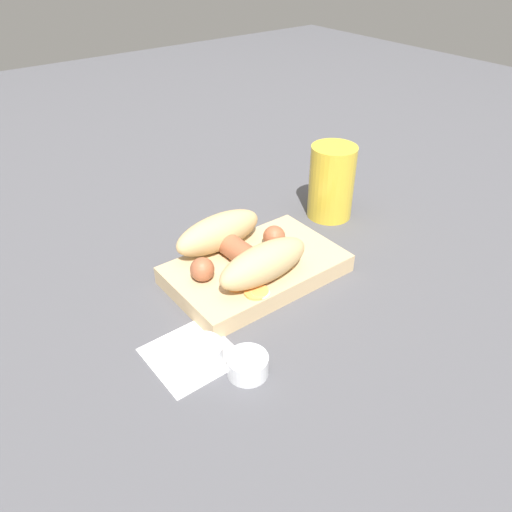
{
  "coord_description": "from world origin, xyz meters",
  "views": [
    {
      "loc": [
        -0.37,
        -0.48,
        0.45
      ],
      "look_at": [
        0.0,
        0.0,
        0.04
      ],
      "focal_mm": 35.0,
      "sensor_mm": 36.0,
      "label": 1
    }
  ],
  "objects_px": {
    "bread_roll": "(240,247)",
    "sausage": "(240,252)",
    "condiment_cup_near": "(203,353)",
    "food_tray": "(256,269)",
    "drink_glass": "(332,182)",
    "condiment_cup_far": "(248,366)"
  },
  "relations": [
    {
      "from": "bread_roll",
      "to": "sausage",
      "type": "relative_size",
      "value": 0.98
    },
    {
      "from": "bread_roll",
      "to": "condiment_cup_near",
      "type": "height_order",
      "value": "bread_roll"
    },
    {
      "from": "food_tray",
      "to": "condiment_cup_near",
      "type": "distance_m",
      "value": 0.18
    },
    {
      "from": "condiment_cup_near",
      "to": "drink_glass",
      "type": "distance_m",
      "value": 0.41
    },
    {
      "from": "sausage",
      "to": "condiment_cup_far",
      "type": "distance_m",
      "value": 0.19
    },
    {
      "from": "condiment_cup_far",
      "to": "drink_glass",
      "type": "relative_size",
      "value": 0.38
    },
    {
      "from": "bread_roll",
      "to": "sausage",
      "type": "height_order",
      "value": "bread_roll"
    },
    {
      "from": "sausage",
      "to": "bread_roll",
      "type": "bearing_deg",
      "value": -109.62
    },
    {
      "from": "condiment_cup_near",
      "to": "food_tray",
      "type": "bearing_deg",
      "value": 31.98
    },
    {
      "from": "condiment_cup_far",
      "to": "food_tray",
      "type": "bearing_deg",
      "value": 49.6
    },
    {
      "from": "bread_roll",
      "to": "drink_glass",
      "type": "xyz_separation_m",
      "value": [
        0.24,
        0.06,
        0.01
      ]
    },
    {
      "from": "sausage",
      "to": "condiment_cup_far",
      "type": "relative_size",
      "value": 3.37
    },
    {
      "from": "condiment_cup_near",
      "to": "condiment_cup_far",
      "type": "bearing_deg",
      "value": -58.02
    },
    {
      "from": "food_tray",
      "to": "condiment_cup_far",
      "type": "relative_size",
      "value": 5.15
    },
    {
      "from": "condiment_cup_near",
      "to": "drink_glass",
      "type": "bearing_deg",
      "value": 23.93
    },
    {
      "from": "food_tray",
      "to": "condiment_cup_far",
      "type": "xyz_separation_m",
      "value": [
        -0.12,
        -0.15,
        -0.0
      ]
    },
    {
      "from": "bread_roll",
      "to": "drink_glass",
      "type": "relative_size",
      "value": 1.25
    },
    {
      "from": "condiment_cup_near",
      "to": "bread_roll",
      "type": "bearing_deg",
      "value": 38.81
    },
    {
      "from": "condiment_cup_near",
      "to": "condiment_cup_far",
      "type": "height_order",
      "value": "same"
    },
    {
      "from": "food_tray",
      "to": "bread_roll",
      "type": "relative_size",
      "value": 1.56
    },
    {
      "from": "sausage",
      "to": "condiment_cup_far",
      "type": "height_order",
      "value": "sausage"
    },
    {
      "from": "bread_roll",
      "to": "food_tray",
      "type": "bearing_deg",
      "value": -31.8
    }
  ]
}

